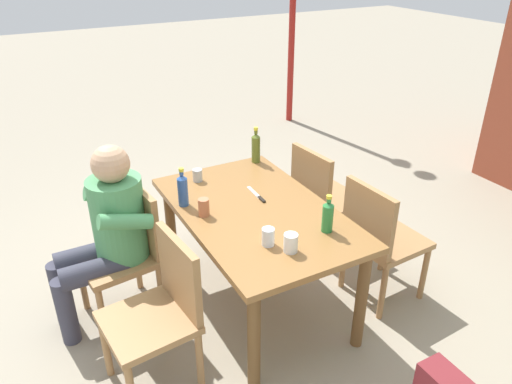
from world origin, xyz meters
TOP-DOWN VIEW (x-y plane):
  - ground_plane at (0.00, 0.00)m, footprint 24.00×24.00m
  - dining_table at (0.00, 0.00)m, footprint 1.42×0.87m
  - chair_near_left at (-0.33, -0.73)m, footprint 0.49×0.49m
  - chair_near_right at (0.31, -0.73)m, footprint 0.48×0.48m
  - chair_far_right at (0.32, 0.73)m, footprint 0.46×0.46m
  - chair_far_left at (-0.31, 0.73)m, footprint 0.48×0.48m
  - person_in_white_shirt at (-0.32, -0.84)m, footprint 0.47×0.61m
  - bottle_olive at (-0.63, 0.34)m, footprint 0.06×0.06m
  - bottle_blue at (-0.26, -0.37)m, footprint 0.06×0.06m
  - bottle_green at (0.41, 0.24)m, footprint 0.06×0.06m
  - cup_white at (0.48, -0.05)m, footprint 0.08×0.08m
  - cup_glass at (0.37, -0.13)m, footprint 0.07×0.07m
  - cup_steel at (-0.54, -0.16)m, footprint 0.07×0.07m
  - cup_terracotta at (-0.09, -0.31)m, footprint 0.07×0.07m
  - table_knife at (-0.15, 0.09)m, footprint 0.24×0.03m

SIDE VIEW (x-z plane):
  - ground_plane at x=0.00m, z-range 0.00..0.00m
  - chair_near_left at x=-0.33m, z-range 0.05..0.92m
  - chair_near_right at x=0.31m, z-range 0.05..0.92m
  - chair_far_right at x=0.32m, z-range 0.05..0.92m
  - chair_far_left at x=-0.31m, z-range 0.05..0.92m
  - dining_table at x=0.00m, z-range 0.26..0.99m
  - person_in_white_shirt at x=-0.32m, z-range 0.07..1.25m
  - table_knife at x=-0.15m, z-range 0.72..0.74m
  - cup_steel at x=-0.54m, z-range 0.73..0.81m
  - cup_glass at x=0.37m, z-range 0.73..0.83m
  - cup_white at x=0.48m, z-range 0.73..0.83m
  - cup_terracotta at x=-0.09m, z-range 0.73..0.84m
  - bottle_green at x=0.41m, z-range 0.71..0.94m
  - bottle_blue at x=-0.26m, z-range 0.71..0.96m
  - bottle_olive at x=-0.63m, z-range 0.71..0.98m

